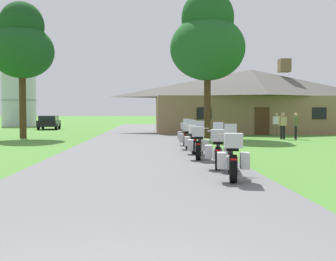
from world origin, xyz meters
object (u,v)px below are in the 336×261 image
Objects in this scene: motorcycle_red_nearest_to_camera at (232,156)px; motorcycle_white_farthest_in_row at (185,134)px; motorcycle_red_third_in_row at (199,143)px; metal_silo_distant at (19,96)px; motorcycle_orange_fourth_in_row at (193,139)px; bystander_tan_shirt_by_tree at (283,124)px; parked_black_suv_far_left at (49,122)px; motorcycle_green_fifth_in_row at (188,136)px; bystander_olive_shirt_beside_signpost at (296,125)px; motorcycle_silver_second_in_row at (218,149)px; bystander_white_shirt_near_lodge at (276,123)px; tree_left_near at (22,44)px; tree_by_lodge_front at (208,40)px.

motorcycle_red_nearest_to_camera is 1.00× the size of motorcycle_white_farthest_in_row.
metal_silo_distant reaches higher than motorcycle_red_third_in_row.
metal_silo_distant is at bearing 118.80° from motorcycle_orange_fourth_in_row.
motorcycle_red_nearest_to_camera is 1.00× the size of motorcycle_orange_fourth_in_row.
metal_silo_distant reaches higher than bystander_tan_shirt_by_tree.
motorcycle_green_fifth_in_row is at bearing -69.77° from parked_black_suv_far_left.
motorcycle_red_third_in_row is at bearing -127.96° from bystander_tan_shirt_by_tree.
motorcycle_green_fifth_in_row is 27.07m from parked_black_suv_far_left.
bystander_olive_shirt_beside_signpost is at bearing 65.37° from motorcycle_red_third_in_row.
motorcycle_red_third_in_row is 42.33m from metal_silo_distant.
motorcycle_silver_second_in_row is 1.00× the size of motorcycle_white_farthest_in_row.
bystander_tan_shirt_by_tree is (6.70, 9.30, 0.34)m from motorcycle_orange_fourth_in_row.
motorcycle_white_farthest_in_row is 1.25× the size of bystander_white_shirt_near_lodge.
motorcycle_green_fifth_in_row is at bearing 149.76° from bystander_olive_shirt_beside_signpost.
tree_left_near is (-17.42, -1.47, 5.22)m from bystander_white_shirt_near_lodge.
tree_by_lodge_front is 2.03× the size of parked_black_suv_far_left.
motorcycle_green_fifth_in_row is 13.11m from bystander_white_shirt_near_lodge.
motorcycle_white_farthest_in_row is (0.13, 6.30, 0.00)m from motorcycle_red_third_in_row.
tree_left_near is 1.17× the size of metal_silo_distant.
tree_left_near is (-9.99, 11.35, 5.54)m from motorcycle_orange_fourth_in_row.
motorcycle_orange_fourth_in_row is 0.44× the size of parked_black_suv_far_left.
metal_silo_distant is 1.59× the size of parked_black_suv_far_left.
tree_by_lodge_front reaches higher than parked_black_suv_far_left.
bystander_white_shirt_near_lodge reaches higher than motorcycle_orange_fourth_in_row.
parked_black_suv_far_left is (-18.53, 17.09, -0.17)m from bystander_tan_shirt_by_tree.
motorcycle_silver_second_in_row is 0.44× the size of parked_black_suv_far_left.
motorcycle_red_nearest_to_camera is 8.58m from motorcycle_green_fifth_in_row.
motorcycle_white_farthest_in_row is (0.09, 2.23, 0.00)m from motorcycle_green_fifth_in_row.
bystander_olive_shirt_beside_signpost is 0.17× the size of tree_by_lodge_front.
motorcycle_white_farthest_in_row is 0.22× the size of tree_by_lodge_front.
tree_left_near reaches higher than parked_black_suv_far_left.
motorcycle_green_fifth_in_row is 0.44× the size of parked_black_suv_far_left.
motorcycle_red_nearest_to_camera is 18.32m from tree_by_lodge_front.
motorcycle_green_fifth_in_row and motorcycle_white_farthest_in_row have the same top height.
motorcycle_green_fifth_in_row is 38.71m from metal_silo_distant.
motorcycle_green_fifth_in_row is 2.23m from motorcycle_white_farthest_in_row.
motorcycle_silver_second_in_row and motorcycle_orange_fourth_in_row have the same top height.
bystander_white_shirt_near_lodge is at bearing 77.24° from motorcycle_silver_second_in_row.
motorcycle_red_nearest_to_camera is at bearing -119.56° from bystander_tan_shirt_by_tree.
tree_left_near reaches higher than metal_silo_distant.
bystander_olive_shirt_beside_signpost reaches higher than motorcycle_white_farthest_in_row.
motorcycle_orange_fourth_in_row is 1.25× the size of bystander_olive_shirt_beside_signpost.
bystander_white_shirt_near_lodge is at bearing 78.65° from motorcycle_red_nearest_to_camera.
bystander_white_shirt_near_lodge reaches higher than motorcycle_silver_second_in_row.
metal_silo_distant is (-25.34, 27.04, 2.87)m from bystander_olive_shirt_beside_signpost.
motorcycle_red_third_in_row is at bearing 106.23° from motorcycle_silver_second_in_row.
parked_black_suv_far_left reaches higher than motorcycle_red_nearest_to_camera.
tree_by_lodge_front is at bearing 28.20° from bystander_white_shirt_near_lodge.
motorcycle_red_nearest_to_camera is at bearing -80.19° from motorcycle_green_fifth_in_row.
bystander_olive_shirt_beside_signpost is 0.19× the size of tree_left_near.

